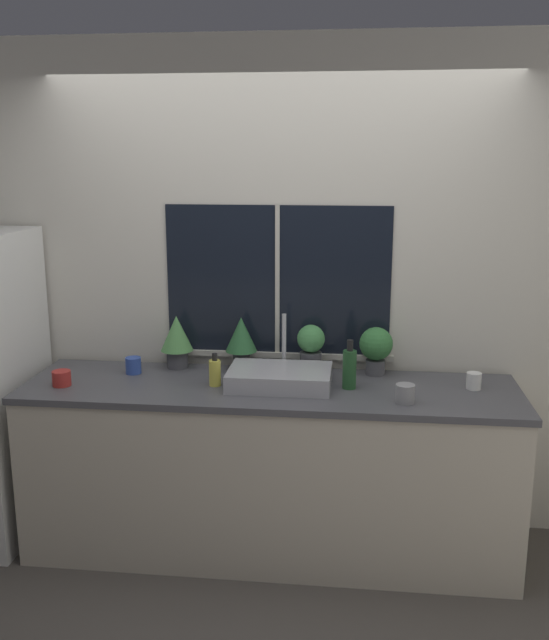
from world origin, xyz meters
The scene contains 14 objects.
ground_plane centered at (0.00, 0.00, 0.00)m, with size 14.00×14.00×0.00m, color #4C4742.
wall_back centered at (0.00, 0.74, 1.35)m, with size 8.00×0.09×2.70m.
counter centered at (0.00, 0.33, 0.46)m, with size 2.56×0.69×0.92m.
sink centered at (0.05, 0.35, 0.97)m, with size 0.52×0.41×0.33m.
potted_plant_far_left centered at (-0.55, 0.60, 1.09)m, with size 0.18×0.18×0.30m.
potted_plant_center_left centered at (-0.19, 0.60, 1.10)m, with size 0.17×0.17×0.30m.
potted_plant_center_right centered at (0.19, 0.60, 1.07)m, with size 0.15×0.15×0.27m.
potted_plant_far_right centered at (0.55, 0.60, 1.08)m, with size 0.18×0.18×0.26m.
soap_bottle centered at (-0.28, 0.31, 0.99)m, with size 0.06×0.06×0.17m.
bottle_tall centered at (0.41, 0.34, 1.03)m, with size 0.07×0.07×0.25m.
mug_white centered at (1.04, 0.41, 0.96)m, with size 0.07×0.07×0.09m.
mug_blue centered at (-0.76, 0.46, 0.96)m, with size 0.08×0.08×0.09m.
mug_grey centered at (0.68, 0.16, 0.97)m, with size 0.09×0.09×0.09m.
mug_red centered at (-1.07, 0.21, 0.96)m, with size 0.10×0.10×0.08m.
Camera 1 is at (0.43, -3.14, 2.09)m, focal length 40.00 mm.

